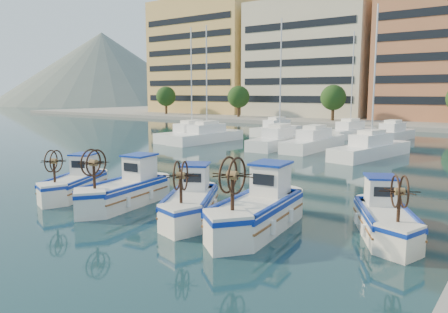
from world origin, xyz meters
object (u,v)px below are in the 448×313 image
(fishing_boat_c, at_px, (191,200))
(fishing_boat_d, at_px, (258,207))
(fishing_boat_e, at_px, (385,217))
(fishing_boat_b, at_px, (126,188))
(fishing_boat_a, at_px, (75,182))

(fishing_boat_c, relative_size, fishing_boat_d, 0.88)
(fishing_boat_c, bearing_deg, fishing_boat_e, -10.83)
(fishing_boat_b, xyz_separation_m, fishing_boat_c, (3.68, 0.16, -0.04))
(fishing_boat_d, bearing_deg, fishing_boat_a, 177.22)
(fishing_boat_e, bearing_deg, fishing_boat_d, 178.43)
(fishing_boat_a, xyz_separation_m, fishing_boat_c, (7.05, 0.40, 0.03))
(fishing_boat_a, bearing_deg, fishing_boat_c, -21.39)
(fishing_boat_a, distance_m, fishing_boat_b, 3.38)
(fishing_boat_d, bearing_deg, fishing_boat_b, 177.20)
(fishing_boat_a, bearing_deg, fishing_boat_d, -20.57)
(fishing_boat_b, height_order, fishing_boat_c, fishing_boat_b)
(fishing_boat_a, relative_size, fishing_boat_b, 0.91)
(fishing_boat_c, height_order, fishing_boat_d, fishing_boat_d)
(fishing_boat_d, height_order, fishing_boat_e, fishing_boat_d)
(fishing_boat_b, bearing_deg, fishing_boat_d, -3.85)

